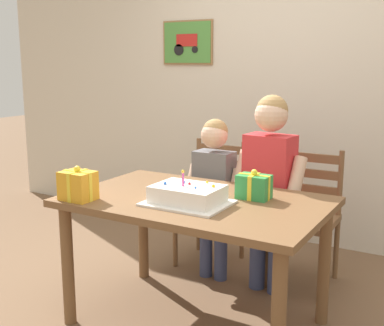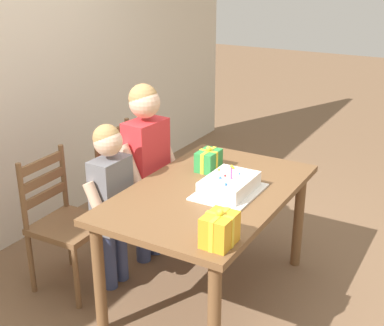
{
  "view_description": "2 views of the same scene",
  "coord_description": "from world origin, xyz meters",
  "px_view_note": "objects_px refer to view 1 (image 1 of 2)",
  "views": [
    {
      "loc": [
        1.34,
        -2.35,
        1.51
      ],
      "look_at": [
        -0.01,
        -0.03,
        0.97
      ],
      "focal_mm": 46.75,
      "sensor_mm": 36.0,
      "label": 1
    },
    {
      "loc": [
        -2.56,
        -1.35,
        2.06
      ],
      "look_at": [
        0.0,
        0.13,
        0.91
      ],
      "focal_mm": 48.37,
      "sensor_mm": 36.0,
      "label": 2
    }
  ],
  "objects_px": {
    "dining_table": "(196,216)",
    "chair_right": "(305,216)",
    "child_older": "(269,175)",
    "chair_left": "(212,202)",
    "gift_box_red_large": "(254,187)",
    "child_younger": "(214,184)",
    "gift_box_beside_cake": "(78,186)",
    "birthday_cake": "(188,195)"
  },
  "relations": [
    {
      "from": "birthday_cake",
      "to": "gift_box_red_large",
      "type": "distance_m",
      "value": 0.39
    },
    {
      "from": "dining_table",
      "to": "child_older",
      "type": "relative_size",
      "value": 1.1
    },
    {
      "from": "gift_box_beside_cake",
      "to": "child_older",
      "type": "distance_m",
      "value": 1.22
    },
    {
      "from": "gift_box_beside_cake",
      "to": "gift_box_red_large",
      "type": "bearing_deg",
      "value": 31.51
    },
    {
      "from": "dining_table",
      "to": "chair_right",
      "type": "bearing_deg",
      "value": 67.78
    },
    {
      "from": "child_younger",
      "to": "chair_right",
      "type": "bearing_deg",
      "value": 26.18
    },
    {
      "from": "chair_right",
      "to": "child_younger",
      "type": "xyz_separation_m",
      "value": [
        -0.57,
        -0.28,
        0.22
      ]
    },
    {
      "from": "dining_table",
      "to": "child_older",
      "type": "height_order",
      "value": "child_older"
    },
    {
      "from": "birthday_cake",
      "to": "child_older",
      "type": "height_order",
      "value": "child_older"
    },
    {
      "from": "birthday_cake",
      "to": "chair_left",
      "type": "bearing_deg",
      "value": 110.72
    },
    {
      "from": "chair_left",
      "to": "child_younger",
      "type": "distance_m",
      "value": 0.39
    },
    {
      "from": "chair_right",
      "to": "child_older",
      "type": "relative_size",
      "value": 0.7
    },
    {
      "from": "gift_box_red_large",
      "to": "chair_right",
      "type": "distance_m",
      "value": 0.81
    },
    {
      "from": "gift_box_beside_cake",
      "to": "chair_left",
      "type": "height_order",
      "value": "gift_box_beside_cake"
    },
    {
      "from": "child_older",
      "to": "gift_box_red_large",
      "type": "bearing_deg",
      "value": -79.47
    },
    {
      "from": "gift_box_beside_cake",
      "to": "child_older",
      "type": "xyz_separation_m",
      "value": [
        0.75,
        0.96,
        -0.04
      ]
    },
    {
      "from": "gift_box_beside_cake",
      "to": "birthday_cake",
      "type": "bearing_deg",
      "value": 21.74
    },
    {
      "from": "chair_left",
      "to": "gift_box_red_large",
      "type": "bearing_deg",
      "value": -48.35
    },
    {
      "from": "chair_right",
      "to": "child_younger",
      "type": "height_order",
      "value": "child_younger"
    },
    {
      "from": "gift_box_red_large",
      "to": "dining_table",
      "type": "bearing_deg",
      "value": -149.9
    },
    {
      "from": "gift_box_red_large",
      "to": "child_younger",
      "type": "distance_m",
      "value": 0.67
    },
    {
      "from": "gift_box_beside_cake",
      "to": "child_younger",
      "type": "height_order",
      "value": "child_younger"
    },
    {
      "from": "child_older",
      "to": "gift_box_beside_cake",
      "type": "bearing_deg",
      "value": -128.16
    },
    {
      "from": "gift_box_red_large",
      "to": "gift_box_beside_cake",
      "type": "bearing_deg",
      "value": -148.49
    },
    {
      "from": "gift_box_beside_cake",
      "to": "child_younger",
      "type": "xyz_separation_m",
      "value": [
        0.35,
        0.96,
        -0.15
      ]
    },
    {
      "from": "birthday_cake",
      "to": "gift_box_beside_cake",
      "type": "xyz_separation_m",
      "value": [
        -0.57,
        -0.23,
        0.03
      ]
    },
    {
      "from": "child_older",
      "to": "chair_right",
      "type": "bearing_deg",
      "value": 59.38
    },
    {
      "from": "gift_box_beside_cake",
      "to": "chair_right",
      "type": "relative_size",
      "value": 0.21
    },
    {
      "from": "chair_left",
      "to": "child_younger",
      "type": "height_order",
      "value": "child_younger"
    },
    {
      "from": "chair_left",
      "to": "chair_right",
      "type": "xyz_separation_m",
      "value": [
        0.73,
        0.0,
        0.0
      ]
    },
    {
      "from": "chair_right",
      "to": "child_younger",
      "type": "distance_m",
      "value": 0.67
    },
    {
      "from": "gift_box_red_large",
      "to": "child_older",
      "type": "bearing_deg",
      "value": 100.53
    },
    {
      "from": "gift_box_red_large",
      "to": "child_older",
      "type": "distance_m",
      "value": 0.45
    },
    {
      "from": "child_older",
      "to": "child_younger",
      "type": "height_order",
      "value": "child_older"
    },
    {
      "from": "birthday_cake",
      "to": "child_older",
      "type": "bearing_deg",
      "value": 76.12
    },
    {
      "from": "dining_table",
      "to": "gift_box_red_large",
      "type": "distance_m",
      "value": 0.36
    },
    {
      "from": "gift_box_beside_cake",
      "to": "child_older",
      "type": "height_order",
      "value": "child_older"
    },
    {
      "from": "chair_right",
      "to": "dining_table",
      "type": "bearing_deg",
      "value": -112.22
    },
    {
      "from": "child_older",
      "to": "child_younger",
      "type": "xyz_separation_m",
      "value": [
        -0.4,
        0.0,
        -0.11
      ]
    },
    {
      "from": "birthday_cake",
      "to": "chair_left",
      "type": "relative_size",
      "value": 0.48
    },
    {
      "from": "child_older",
      "to": "dining_table",
      "type": "bearing_deg",
      "value": -107.97
    },
    {
      "from": "chair_right",
      "to": "gift_box_red_large",
      "type": "bearing_deg",
      "value": -96.49
    }
  ]
}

